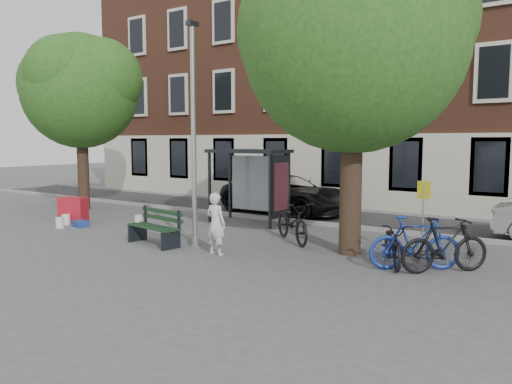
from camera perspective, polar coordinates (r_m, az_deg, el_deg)
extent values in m
plane|color=#4C4C4F|center=(14.17, -6.98, -6.08)|extent=(90.00, 90.00, 0.00)
cube|color=#28282B|center=(19.87, 6.56, -2.60)|extent=(40.00, 4.00, 0.01)
cube|color=gray|center=(18.14, 3.57, -3.21)|extent=(40.00, 0.25, 0.12)
cube|color=gray|center=(21.63, 9.06, -1.79)|extent=(40.00, 0.25, 0.12)
cube|color=brown|center=(25.43, 13.36, 14.96)|extent=(30.00, 8.00, 14.00)
cylinder|color=#9EA0A3|center=(13.86, -7.14, 6.14)|extent=(0.14, 0.14, 6.00)
cylinder|color=#9EA0A3|center=(14.15, -6.99, -5.60)|extent=(0.28, 0.28, 0.24)
cube|color=#1E2328|center=(14.21, -7.31, 18.54)|extent=(0.18, 0.35, 0.12)
cylinder|color=black|center=(13.01, 10.77, 0.37)|extent=(0.56, 0.56, 3.40)
sphere|color=#1E5018|center=(13.18, 11.09, 16.59)|extent=(5.60, 5.60, 5.60)
sphere|color=#1E5018|center=(13.32, 15.61, 18.57)|extent=(3.92, 3.92, 3.92)
sphere|color=#1E5018|center=(13.31, 7.26, 17.86)|extent=(4.20, 4.20, 4.20)
sphere|color=#1E5018|center=(12.43, 10.28, 20.10)|extent=(3.64, 3.64, 3.64)
cylinder|color=black|center=(22.63, -19.13, 2.21)|extent=(0.48, 0.48, 3.20)
sphere|color=#1E5018|center=(22.69, -19.43, 10.81)|extent=(4.80, 4.80, 4.80)
sphere|color=#1E5018|center=(22.27, -17.23, 12.27)|extent=(3.36, 3.36, 3.36)
sphere|color=#1E5018|center=(23.19, -21.25, 11.38)|extent=(3.60, 3.60, 3.60)
sphere|color=#1E5018|center=(22.07, -21.11, 12.47)|extent=(3.12, 3.12, 3.12)
cube|color=#1E2328|center=(18.02, -5.33, 0.53)|extent=(0.08, 0.08, 2.50)
cube|color=#1E2328|center=(16.48, 1.62, 0.05)|extent=(0.08, 0.08, 2.50)
cube|color=#1E2328|center=(18.95, -3.00, 0.81)|extent=(0.08, 0.08, 2.50)
cube|color=#1E2328|center=(17.49, 3.76, 0.38)|extent=(0.08, 0.08, 2.50)
cube|color=#1E2328|center=(17.62, -0.86, 4.70)|extent=(2.85, 1.45, 0.12)
cube|color=#8C999E|center=(18.18, 0.25, 1.00)|extent=(2.34, 0.04, 2.00)
cube|color=#1E2328|center=(16.97, 2.73, 0.64)|extent=(0.12, 1.14, 2.12)
cube|color=#D84C19|center=(16.93, 2.93, 0.63)|extent=(0.02, 0.90, 1.62)
imported|color=silver|center=(12.85, -4.62, -3.63)|extent=(0.60, 0.41, 1.61)
cube|color=#1E2328|center=(15.06, -13.38, -4.54)|extent=(0.18, 0.60, 0.49)
cube|color=#1E2328|center=(13.74, -9.72, -5.46)|extent=(0.18, 0.60, 0.49)
cube|color=#17331C|center=(14.24, -12.31, -4.03)|extent=(1.89, 0.44, 0.04)
cube|color=#17331C|center=(14.35, -11.66, -3.94)|extent=(1.89, 0.44, 0.04)
cube|color=#17331C|center=(14.45, -11.02, -3.85)|extent=(1.89, 0.44, 0.04)
cube|color=#17331C|center=(14.48, -10.68, -2.96)|extent=(1.88, 0.37, 0.11)
cube|color=#17331C|center=(14.45, -10.70, -2.20)|extent=(1.88, 0.37, 0.11)
imported|color=black|center=(14.48, 4.19, -3.40)|extent=(2.26, 2.03, 1.19)
imported|color=navy|center=(11.91, 17.69, -5.56)|extent=(2.04, 1.65, 1.24)
imported|color=black|center=(12.21, 15.42, -5.69)|extent=(1.56, 2.08, 1.05)
imported|color=black|center=(11.87, 20.77, -5.69)|extent=(1.89, 1.88, 1.25)
imported|color=black|center=(20.10, 3.53, -0.26)|extent=(5.81, 3.15, 1.55)
cube|color=#AA1624|center=(19.07, -20.16, -1.93)|extent=(1.07, 0.92, 0.90)
cube|color=navy|center=(18.09, -19.41, -3.44)|extent=(0.62, 0.50, 0.20)
cylinder|color=silver|center=(18.03, -21.49, -3.29)|extent=(0.33, 0.33, 0.36)
cylinder|color=silver|center=(17.77, -13.25, -3.16)|extent=(0.32, 0.32, 0.36)
cylinder|color=white|center=(18.66, -20.90, -2.96)|extent=(0.33, 0.33, 0.36)
cylinder|color=#9EA0A3|center=(13.12, 18.53, -3.16)|extent=(0.04, 0.04, 1.87)
cube|color=gold|center=(13.02, 18.64, 0.22)|extent=(0.33, 0.06, 0.44)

